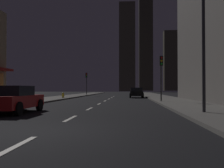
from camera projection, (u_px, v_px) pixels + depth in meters
ground_plane at (113, 97)px, 39.42m from camera, size 78.00×136.00×0.10m
sidewalk_right at (157, 96)px, 38.95m from camera, size 4.00×76.00×0.15m
sidewalk_left at (70, 96)px, 39.90m from camera, size 4.00×76.00×0.15m
lane_marking_center at (102, 102)px, 23.66m from camera, size 0.16×38.60×0.01m
skyscraper_distant_tall at (127, 47)px, 127.14m from camera, size 8.08×8.12×44.92m
skyscraper_distant_mid at (146, 40)px, 163.27m from camera, size 8.88×7.01×67.01m
skyscraper_distant_short at (170, 61)px, 158.73m from camera, size 8.24×6.22×38.26m
car_parked_near at (14, 99)px, 13.18m from camera, size 1.98×4.24×1.45m
car_parked_far at (136, 93)px, 35.74m from camera, size 1.98×4.24×1.45m
fire_hydrant_far_left at (63, 95)px, 31.74m from camera, size 0.42×0.30×0.65m
traffic_light_near_right at (161, 68)px, 22.83m from camera, size 0.32×0.48×4.20m
traffic_light_far_left at (86, 79)px, 47.00m from camera, size 0.32×0.48×4.20m
street_lamp_right at (186, 13)px, 12.31m from camera, size 1.96×0.56×6.58m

